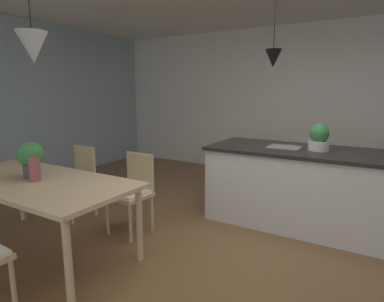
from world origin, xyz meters
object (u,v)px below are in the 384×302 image
object	(u,v)px
dining_table	(35,186)
potted_plant_on_table	(30,157)
potted_plant_on_island	(319,138)
chair_far_left	(77,179)
kitchen_island	(303,186)
chair_far_right	(133,190)
vase_on_dining_table	(34,169)

from	to	relation	value
dining_table	potted_plant_on_table	xyz separation A→B (m)	(-0.08, 0.03, 0.26)
potted_plant_on_island	potted_plant_on_table	distance (m)	2.98
chair_far_left	kitchen_island	world-z (taller)	kitchen_island
chair_far_right	chair_far_left	world-z (taller)	same
potted_plant_on_table	dining_table	bearing A→B (deg)	-19.68
kitchen_island	potted_plant_on_island	world-z (taller)	potted_plant_on_island
dining_table	potted_plant_on_table	size ratio (longest dim) A/B	5.75
chair_far_right	potted_plant_on_island	xyz separation A→B (m)	(1.71, 1.15, 0.57)
vase_on_dining_table	potted_plant_on_island	bearing A→B (deg)	43.88
dining_table	kitchen_island	world-z (taller)	kitchen_island
potted_plant_on_table	vase_on_dining_table	size ratio (longest dim) A/B	1.57
potted_plant_on_island	potted_plant_on_table	world-z (taller)	potted_plant_on_island
dining_table	chair_far_right	size ratio (longest dim) A/B	2.31
chair_far_right	potted_plant_on_table	bearing A→B (deg)	-123.41
chair_far_left	potted_plant_on_island	distance (m)	2.91
chair_far_right	kitchen_island	xyz separation A→B (m)	(1.58, 1.15, -0.01)
kitchen_island	vase_on_dining_table	xyz separation A→B (m)	(-1.97, -2.02, 0.39)
chair_far_left	potted_plant_on_table	bearing A→B (deg)	-65.48
potted_plant_on_table	vase_on_dining_table	xyz separation A→B (m)	(0.14, -0.06, -0.09)
chair_far_right	kitchen_island	distance (m)	1.96
chair_far_left	potted_plant_on_island	xyz separation A→B (m)	(2.61, 1.15, 0.57)
dining_table	chair_far_right	world-z (taller)	chair_far_right
dining_table	potted_plant_on_table	world-z (taller)	potted_plant_on_table
chair_far_left	kitchen_island	distance (m)	2.74
potted_plant_on_island	vase_on_dining_table	xyz separation A→B (m)	(-2.10, -2.02, -0.19)
vase_on_dining_table	potted_plant_on_table	bearing A→B (deg)	156.60
potted_plant_on_island	potted_plant_on_table	size ratio (longest dim) A/B	0.85
chair_far_left	potted_plant_on_island	world-z (taller)	potted_plant_on_island
dining_table	potted_plant_on_island	size ratio (longest dim) A/B	6.78
dining_table	potted_plant_on_island	xyz separation A→B (m)	(2.17, 1.99, 0.37)
kitchen_island	chair_far_left	bearing A→B (deg)	-155.07
potted_plant_on_island	potted_plant_on_table	xyz separation A→B (m)	(-2.25, -1.96, -0.10)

